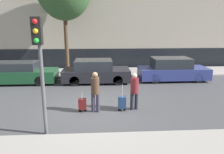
# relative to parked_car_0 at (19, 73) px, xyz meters

# --- Properties ---
(ground_plane) EXTENTS (80.00, 80.00, 0.00)m
(ground_plane) POSITION_rel_parked_car_0_xyz_m (4.86, -4.47, -0.63)
(ground_plane) COLOR #424244
(sidewalk_far) EXTENTS (28.00, 3.00, 0.12)m
(sidewalk_far) POSITION_rel_parked_car_0_xyz_m (4.86, 2.53, -0.57)
(sidewalk_far) COLOR gray
(sidewalk_far) RESTS_ON ground_plane
(parked_car_0) EXTENTS (4.46, 1.70, 1.33)m
(parked_car_0) POSITION_rel_parked_car_0_xyz_m (0.00, 0.00, 0.00)
(parked_car_0) COLOR #194728
(parked_car_0) RESTS_ON ground_plane
(parked_car_1) EXTENTS (4.15, 1.88, 1.42)m
(parked_car_1) POSITION_rel_parked_car_0_xyz_m (4.72, -0.01, 0.03)
(parked_car_1) COLOR black
(parked_car_1) RESTS_ON ground_plane
(parked_car_2) EXTENTS (4.41, 1.81, 1.48)m
(parked_car_2) POSITION_rel_parked_car_0_xyz_m (9.71, 0.17, 0.05)
(parked_car_2) COLOR navy
(parked_car_2) RESTS_ON ground_plane
(pedestrian_left) EXTENTS (0.35, 0.34, 1.70)m
(pedestrian_left) POSITION_rel_parked_car_0_xyz_m (4.77, -4.90, 0.33)
(pedestrian_left) COLOR #383347
(pedestrian_left) RESTS_ON ground_plane
(trolley_left) EXTENTS (0.34, 0.29, 1.10)m
(trolley_left) POSITION_rel_parked_car_0_xyz_m (4.22, -4.86, -0.29)
(trolley_left) COLOR maroon
(trolley_left) RESTS_ON ground_plane
(pedestrian_right) EXTENTS (0.34, 0.34, 1.59)m
(pedestrian_right) POSITION_rel_parked_car_0_xyz_m (6.42, -4.73, 0.27)
(pedestrian_right) COLOR #23232D
(pedestrian_right) RESTS_ON ground_plane
(trolley_right) EXTENTS (0.34, 0.29, 1.17)m
(trolley_right) POSITION_rel_parked_car_0_xyz_m (5.89, -4.86, -0.26)
(trolley_right) COLOR navy
(trolley_right) RESTS_ON ground_plane
(traffic_light) EXTENTS (0.28, 0.47, 3.78)m
(traffic_light) POSITION_rel_parked_car_0_xyz_m (3.15, -6.83, 2.06)
(traffic_light) COLOR #515154
(traffic_light) RESTS_ON ground_plane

